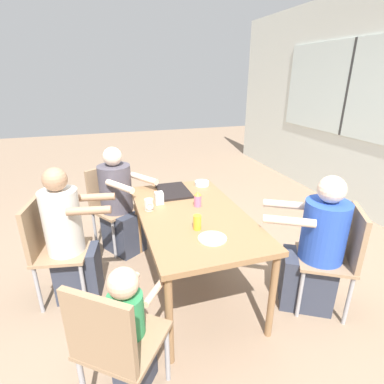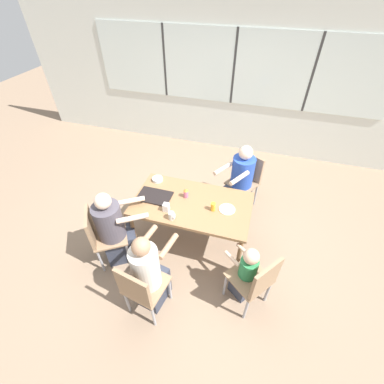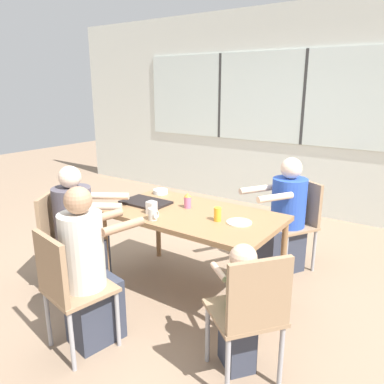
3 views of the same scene
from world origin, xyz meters
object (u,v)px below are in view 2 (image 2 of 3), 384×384
at_px(milk_carton_small, 166,207).
at_px(chair_for_man_blue_shirt, 247,177).
at_px(sippy_cup, 186,193).
at_px(bowl_white_shallow, 157,179).
at_px(person_woman_green_shirt, 150,275).
at_px(juice_glass, 213,207).
at_px(chair_for_woman_green_shirt, 140,288).
at_px(person_toddler, 245,274).
at_px(chair_for_toddler, 257,280).
at_px(chair_for_man_teal_shirt, 101,233).
at_px(person_man_teal_shirt, 116,231).
at_px(person_man_blue_shirt, 240,183).
at_px(coffee_mug, 172,216).

bearing_deg(milk_carton_small, chair_for_man_blue_shirt, 55.08).
bearing_deg(chair_for_man_blue_shirt, sippy_cup, 83.27).
relative_size(chair_for_man_blue_shirt, bowl_white_shallow, 6.14).
relative_size(person_woman_green_shirt, juice_glass, 10.43).
distance_m(chair_for_woman_green_shirt, person_toddler, 1.13).
bearing_deg(chair_for_toddler, chair_for_man_teal_shirt, 125.25).
bearing_deg(milk_carton_small, person_man_teal_shirt, -151.09).
distance_m(sippy_cup, bowl_white_shallow, 0.52).
bearing_deg(person_woman_green_shirt, chair_for_man_blue_shirt, 79.20).
distance_m(chair_for_man_blue_shirt, milk_carton_small, 1.49).
bearing_deg(person_man_blue_shirt, milk_carton_small, 85.00).
bearing_deg(bowl_white_shallow, chair_for_man_blue_shirt, 31.03).
distance_m(chair_for_toddler, person_woman_green_shirt, 1.12).
xyz_separation_m(person_man_teal_shirt, bowl_white_shallow, (0.24, 0.82, 0.25)).
height_order(chair_for_man_blue_shirt, juice_glass, chair_for_man_blue_shirt).
distance_m(person_woman_green_shirt, person_toddler, 1.03).
bearing_deg(sippy_cup, person_toddler, -37.91).
relative_size(chair_for_man_blue_shirt, sippy_cup, 6.50).
bearing_deg(bowl_white_shallow, milk_carton_small, -57.48).
bearing_deg(chair_for_man_blue_shirt, chair_for_man_teal_shirt, 76.57).
distance_m(chair_for_man_teal_shirt, chair_for_toddler, 1.88).
distance_m(chair_for_man_teal_shirt, person_man_blue_shirt, 2.07).
distance_m(person_toddler, sippy_cup, 1.19).
distance_m(coffee_mug, bowl_white_shallow, 0.75).
xyz_separation_m(chair_for_woman_green_shirt, milk_carton_small, (-0.05, 0.91, 0.26)).
xyz_separation_m(chair_for_toddler, person_man_teal_shirt, (-1.73, 0.18, -0.02)).
height_order(person_woman_green_shirt, person_toddler, person_woman_green_shirt).
bearing_deg(coffee_mug, sippy_cup, 83.73).
bearing_deg(person_toddler, person_woman_green_shirt, 148.40).
bearing_deg(chair_for_man_blue_shirt, juice_glass, 104.19).
relative_size(person_woman_green_shirt, sippy_cup, 8.55).
bearing_deg(person_man_blue_shirt, chair_for_man_teal_shirt, 75.49).
distance_m(coffee_mug, juice_glass, 0.51).
height_order(chair_for_woman_green_shirt, person_woman_green_shirt, person_woman_green_shirt).
bearing_deg(chair_for_man_blue_shirt, person_man_teal_shirt, 77.65).
bearing_deg(person_man_blue_shirt, coffee_mug, 91.50).
bearing_deg(chair_for_toddler, person_man_blue_shirt, 52.66).
bearing_deg(coffee_mug, chair_for_man_teal_shirt, -160.11).
bearing_deg(chair_for_man_teal_shirt, person_man_teal_shirt, 90.00).
bearing_deg(coffee_mug, chair_for_man_blue_shirt, 60.85).
relative_size(person_man_teal_shirt, person_toddler, 1.29).
bearing_deg(person_man_blue_shirt, juice_glass, 106.76).
relative_size(coffee_mug, milk_carton_small, 0.92).
height_order(chair_for_toddler, juice_glass, chair_for_toddler).
distance_m(chair_for_man_blue_shirt, person_man_teal_shirt, 2.07).
xyz_separation_m(chair_for_woman_green_shirt, sippy_cup, (0.10, 1.21, 0.27)).
height_order(person_man_teal_shirt, coffee_mug, person_man_teal_shirt).
height_order(person_man_blue_shirt, milk_carton_small, person_man_blue_shirt).
relative_size(chair_for_man_teal_shirt, juice_glass, 7.93).
height_order(sippy_cup, bowl_white_shallow, sippy_cup).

